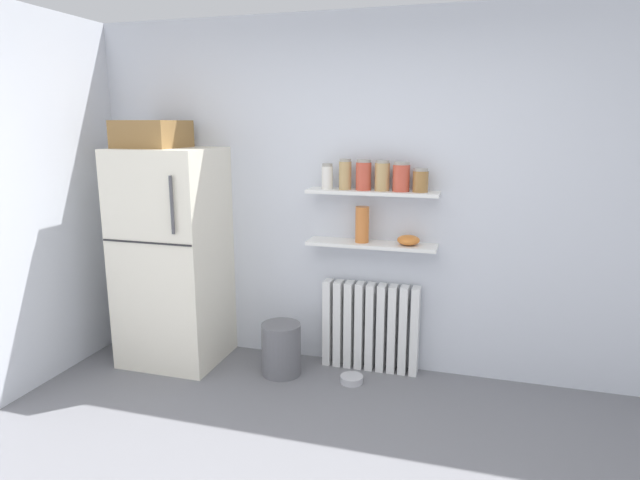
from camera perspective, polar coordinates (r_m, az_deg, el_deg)
The scene contains 15 objects.
back_wall at distance 3.98m, azimuth 6.01°, elevation 4.59°, with size 7.04×0.10×2.60m, color silver.
refrigerator at distance 4.26m, azimuth -15.47°, elevation -1.16°, with size 0.73×0.67×1.85m.
radiator at distance 4.10m, azimuth 5.37°, elevation -9.14°, with size 0.72×0.12×0.67m.
wall_shelf_lower at distance 3.88m, azimuth 5.48°, elevation -0.47°, with size 0.94×0.22×0.03m, color white.
wall_shelf_upper at distance 3.82m, azimuth 5.59°, elevation 5.08°, with size 0.94×0.22×0.03m, color white.
storage_jar_0 at distance 3.88m, azimuth 0.77°, elevation 6.78°, with size 0.08×0.08×0.18m.
storage_jar_1 at distance 3.85m, azimuth 2.69°, elevation 6.98°, with size 0.09×0.09×0.22m.
storage_jar_2 at distance 3.82m, azimuth 4.64°, elevation 6.89°, with size 0.11×0.11×0.21m.
storage_jar_3 at distance 3.79m, azimuth 6.62°, elevation 6.80°, with size 0.10×0.10×0.21m.
storage_jar_4 at distance 3.77m, azimuth 8.62°, elevation 6.64°, with size 0.12×0.12×0.20m.
storage_jar_5 at distance 3.76m, azimuth 10.63°, elevation 6.25°, with size 0.11×0.11×0.16m.
vase at distance 3.87m, azimuth 4.50°, elevation 1.65°, with size 0.10×0.10×0.26m, color #CC7033.
shelf_bowl at distance 3.83m, azimuth 9.37°, elevation -0.01°, with size 0.16×0.16×0.07m, color orange.
trash_bin at distance 4.07m, azimuth -4.13°, elevation -11.46°, with size 0.29×0.29×0.39m, color slate.
pet_food_bowl at distance 4.00m, azimuth 3.38°, elevation -14.55°, with size 0.17×0.17×0.05m, color #B7B7BC.
Camera 1 is at (0.71, -1.83, 1.83)m, focal length 30.13 mm.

